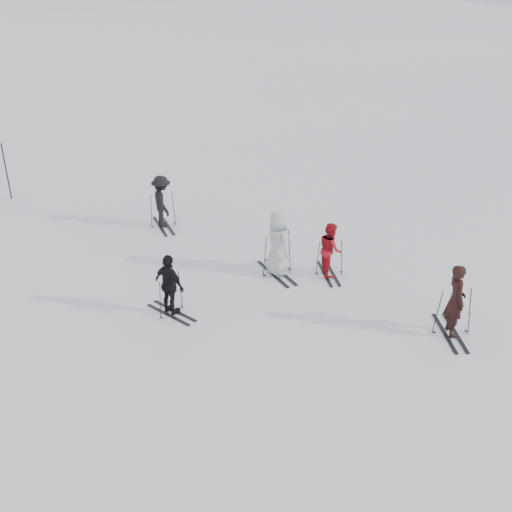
% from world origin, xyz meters
% --- Properties ---
extents(ground, '(120.00, 120.00, 0.00)m').
position_xyz_m(ground, '(0.00, 0.00, 0.00)').
color(ground, silver).
rests_on(ground, ground).
extents(skier_near_dark, '(0.73, 0.81, 1.85)m').
position_xyz_m(skier_near_dark, '(2.56, -3.51, 0.92)').
color(skier_near_dark, black).
rests_on(skier_near_dark, ground).
extents(skier_red, '(0.86, 0.94, 1.55)m').
position_xyz_m(skier_red, '(2.14, 0.43, 0.77)').
color(skier_red, maroon).
rests_on(skier_red, ground).
extents(skier_grey, '(0.72, 0.99, 1.88)m').
position_xyz_m(skier_grey, '(0.97, 1.32, 0.94)').
color(skier_grey, '#A3A9AC').
rests_on(skier_grey, ground).
extents(skier_uphill_left, '(0.62, 1.03, 1.63)m').
position_xyz_m(skier_uphill_left, '(-2.48, 1.26, 0.82)').
color(skier_uphill_left, black).
rests_on(skier_uphill_left, ground).
extents(skier_uphill_far, '(0.88, 1.22, 1.70)m').
position_xyz_m(skier_uphill_far, '(-0.10, 6.02, 0.85)').
color(skier_uphill_far, black).
rests_on(skier_uphill_far, ground).
extents(skis_near_dark, '(1.99, 1.72, 1.28)m').
position_xyz_m(skis_near_dark, '(2.56, -3.51, 0.64)').
color(skis_near_dark, black).
rests_on(skis_near_dark, ground).
extents(skis_red, '(1.74, 1.42, 1.12)m').
position_xyz_m(skis_red, '(2.14, 0.43, 0.56)').
color(skis_red, black).
rests_on(skis_red, ground).
extents(skis_grey, '(1.89, 1.18, 1.29)m').
position_xyz_m(skis_grey, '(0.97, 1.32, 0.65)').
color(skis_grey, black).
rests_on(skis_grey, ground).
extents(skis_uphill_left, '(1.72, 1.18, 1.14)m').
position_xyz_m(skis_uphill_left, '(-2.48, 1.26, 0.57)').
color(skis_uphill_left, black).
rests_on(skis_uphill_left, ground).
extents(skis_uphill_far, '(1.82, 1.25, 1.21)m').
position_xyz_m(skis_uphill_far, '(-0.10, 6.02, 0.61)').
color(skis_uphill_far, black).
rests_on(skis_uphill_far, ground).
extents(piste_marker, '(0.05, 0.05, 2.08)m').
position_xyz_m(piste_marker, '(-3.41, 11.28, 1.04)').
color(piste_marker, black).
rests_on(piste_marker, ground).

